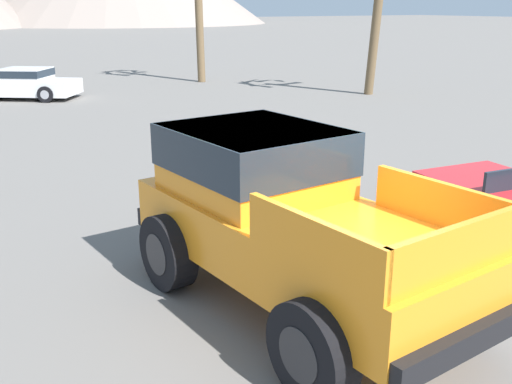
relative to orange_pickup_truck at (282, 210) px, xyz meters
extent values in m
plane|color=slate|center=(0.39, -0.68, -1.16)|extent=(320.00, 320.00, 0.00)
cube|color=orange|center=(0.03, -0.31, -0.26)|extent=(2.36, 4.71, 0.69)
cube|color=orange|center=(-0.06, 0.59, 0.50)|extent=(1.95, 2.16, 0.83)
cube|color=#1E2833|center=(-0.06, 0.59, 0.65)|extent=(2.00, 2.21, 0.53)
cube|color=orange|center=(-0.76, -1.67, 0.33)|extent=(0.26, 1.82, 0.48)
cube|color=orange|center=(1.07, -1.49, 0.33)|extent=(0.26, 1.82, 0.48)
cube|color=orange|center=(0.24, -2.44, 0.33)|extent=(1.84, 0.26, 0.48)
cube|color=black|center=(-0.20, 1.99, -0.48)|extent=(1.88, 0.35, 0.24)
cube|color=black|center=(0.26, -2.62, -0.48)|extent=(1.88, 0.35, 0.24)
cylinder|color=black|center=(-1.10, 0.99, -0.66)|extent=(0.44, 1.01, 0.98)
cylinder|color=#232326|center=(-1.10, 0.99, -0.66)|extent=(0.41, 0.57, 0.54)
cylinder|color=black|center=(0.88, 1.19, -0.66)|extent=(0.44, 1.01, 0.98)
cylinder|color=#232326|center=(0.88, 1.19, -0.66)|extent=(0.41, 0.57, 0.54)
cylinder|color=black|center=(-0.82, -1.81, -0.66)|extent=(0.44, 1.01, 0.98)
cylinder|color=#232326|center=(-0.82, -1.81, -0.66)|extent=(0.41, 0.57, 0.54)
cylinder|color=black|center=(1.16, -1.62, -0.66)|extent=(0.44, 1.01, 0.98)
cylinder|color=#232326|center=(1.16, -1.62, -0.66)|extent=(0.41, 0.57, 0.54)
cylinder|color=black|center=(3.90, 1.08, -0.84)|extent=(0.28, 0.66, 0.64)
cylinder|color=#9E9EA3|center=(3.90, 1.08, -0.84)|extent=(0.27, 0.37, 0.35)
cube|color=white|center=(0.23, 19.14, -0.71)|extent=(4.38, 3.84, 0.56)
cube|color=white|center=(0.32, 19.08, -0.21)|extent=(2.33, 2.30, 0.44)
cube|color=#1E2833|center=(0.32, 19.08, -0.15)|extent=(2.38, 2.35, 0.27)
cylinder|color=black|center=(-0.29, 20.58, -0.85)|extent=(0.62, 0.53, 0.61)
cylinder|color=#9E9EA3|center=(-0.29, 20.58, -0.85)|extent=(0.41, 0.38, 0.33)
cylinder|color=black|center=(0.76, 17.69, -0.85)|extent=(0.62, 0.53, 0.61)
cylinder|color=#9E9EA3|center=(0.76, 17.69, -0.85)|extent=(0.41, 0.38, 0.33)
cylinder|color=black|center=(1.77, 19.13, -0.85)|extent=(0.62, 0.53, 0.61)
cylinder|color=#9E9EA3|center=(1.77, 19.13, -0.85)|extent=(0.41, 0.38, 0.33)
cylinder|color=brown|center=(12.69, 13.09, 2.04)|extent=(0.36, 0.88, 6.39)
cylinder|color=brown|center=(8.51, 20.64, 2.44)|extent=(0.36, 0.59, 7.19)
camera|label=1|loc=(-3.67, -5.71, 2.36)|focal=42.00mm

